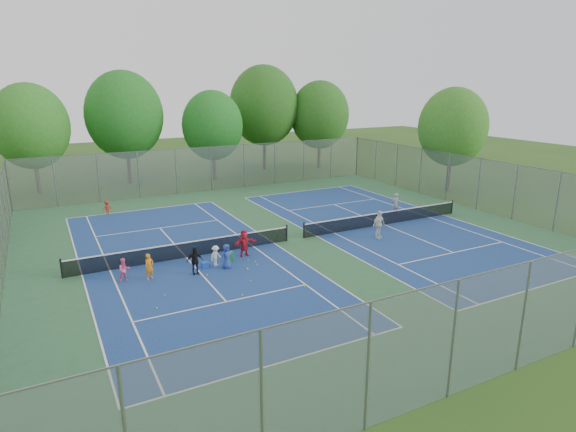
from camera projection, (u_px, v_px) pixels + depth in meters
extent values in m
plane|color=#2B5019|center=(295.00, 240.00, 30.27)|extent=(120.00, 120.00, 0.00)
cube|color=#2C5E38|center=(295.00, 240.00, 30.26)|extent=(32.00, 32.00, 0.01)
cube|color=navy|center=(186.00, 258.00, 27.14)|extent=(10.97, 23.77, 0.01)
cube|color=navy|center=(384.00, 225.00, 33.38)|extent=(10.97, 23.77, 0.01)
cube|color=black|center=(186.00, 250.00, 27.02)|extent=(12.87, 0.10, 0.91)
cube|color=black|center=(384.00, 219.00, 33.26)|extent=(12.87, 0.10, 0.91)
cube|color=gray|center=(211.00, 169.00, 43.38)|extent=(32.00, 0.10, 4.00)
cube|color=gray|center=(523.00, 317.00, 16.07)|extent=(32.00, 0.10, 4.00)
cube|color=gray|center=(479.00, 184.00, 36.86)|extent=(0.10, 32.00, 4.00)
cylinder|color=#443326|center=(37.00, 174.00, 42.34)|extent=(0.36, 0.36, 3.50)
ellipsoid|color=#2B6B1F|center=(30.00, 126.00, 41.22)|extent=(6.40, 6.40, 7.36)
cylinder|color=#443326|center=(129.00, 163.00, 46.71)|extent=(0.36, 0.36, 3.85)
ellipsoid|color=#1E611C|center=(124.00, 115.00, 45.46)|extent=(7.20, 7.20, 8.28)
cylinder|color=#443326|center=(214.00, 164.00, 48.66)|extent=(0.36, 0.36, 3.15)
ellipsoid|color=#1D641D|center=(213.00, 126.00, 47.63)|extent=(6.00, 6.00, 6.90)
cylinder|color=#443326|center=(264.00, 151.00, 54.20)|extent=(0.36, 0.36, 4.20)
ellipsoid|color=#245619|center=(264.00, 106.00, 52.86)|extent=(7.60, 7.60, 8.74)
cylinder|color=#443326|center=(319.00, 152.00, 55.26)|extent=(0.36, 0.36, 3.50)
ellipsoid|color=#255919|center=(320.00, 115.00, 54.12)|extent=(6.60, 6.60, 7.59)
cylinder|color=#443326|center=(449.00, 172.00, 43.38)|extent=(0.36, 0.36, 3.50)
ellipsoid|color=#2F681E|center=(453.00, 127.00, 42.30)|extent=(6.00, 6.00, 6.90)
cube|color=blue|center=(205.00, 265.00, 25.68)|extent=(0.37, 0.37, 0.31)
cube|color=green|center=(230.00, 257.00, 26.51)|extent=(0.35, 0.35, 0.58)
imported|color=orange|center=(149.00, 267.00, 24.00)|extent=(0.59, 0.52, 1.37)
imported|color=#EE5C8D|center=(124.00, 270.00, 23.77)|extent=(0.68, 0.58, 1.23)
imported|color=white|center=(216.00, 256.00, 25.81)|extent=(0.85, 0.75, 1.14)
imported|color=black|center=(195.00, 261.00, 24.65)|extent=(0.86, 0.37, 1.45)
imported|color=#284095|center=(227.00, 256.00, 25.46)|extent=(0.74, 0.58, 1.34)
imported|color=red|center=(244.00, 243.00, 27.16)|extent=(1.50, 0.66, 1.56)
imported|color=maroon|center=(107.00, 208.00, 35.86)|extent=(0.76, 0.57, 1.05)
imported|color=#949497|center=(395.00, 204.00, 35.63)|extent=(0.63, 0.44, 1.67)
imported|color=white|center=(379.00, 225.00, 30.31)|extent=(1.13, 0.68, 1.81)
sphere|color=#CBD531|center=(157.00, 308.00, 21.02)|extent=(0.07, 0.07, 0.07)
sphere|color=#DFF138|center=(198.00, 274.00, 24.77)|extent=(0.07, 0.07, 0.07)
sphere|color=#B0C22D|center=(165.00, 296.00, 22.28)|extent=(0.07, 0.07, 0.07)
sphere|color=#C5EC36|center=(257.00, 265.00, 26.03)|extent=(0.07, 0.07, 0.07)
sphere|color=gold|center=(248.00, 270.00, 25.34)|extent=(0.07, 0.07, 0.07)
sphere|color=#A5C42D|center=(305.00, 287.00, 23.22)|extent=(0.07, 0.07, 0.07)
sphere|color=#E3F037|center=(247.00, 269.00, 25.48)|extent=(0.07, 0.07, 0.07)
sphere|color=gold|center=(251.00, 281.00, 23.87)|extent=(0.07, 0.07, 0.07)
sphere|color=#BCE334|center=(207.00, 275.00, 24.62)|extent=(0.07, 0.07, 0.07)
sphere|color=#C1EA36|center=(255.00, 262.00, 26.40)|extent=(0.07, 0.07, 0.07)
sphere|color=#BBE334|center=(248.00, 261.00, 26.63)|extent=(0.07, 0.07, 0.07)
sphere|color=#CAD331|center=(242.00, 296.00, 22.28)|extent=(0.07, 0.07, 0.07)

